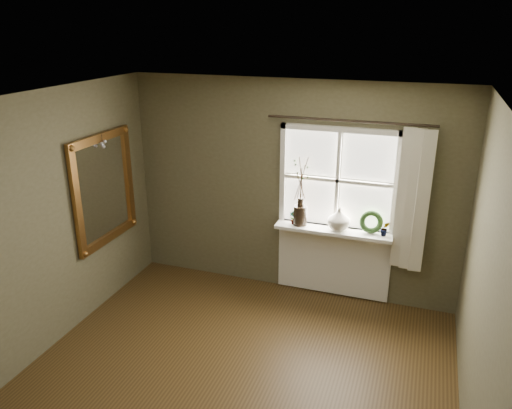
{
  "coord_description": "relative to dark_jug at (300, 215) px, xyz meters",
  "views": [
    {
      "loc": [
        1.46,
        -3.21,
        3.2
      ],
      "look_at": [
        -0.2,
        1.55,
        1.33
      ],
      "focal_mm": 35.0,
      "sensor_mm": 36.0,
      "label": 1
    }
  ],
  "objects": [
    {
      "name": "wall_back",
      "position": [
        -0.15,
        0.18,
        0.26
      ],
      "size": [
        4.0,
        0.1,
        2.6
      ],
      "primitive_type": "cube",
      "color": "brown",
      "rests_on": "ground"
    },
    {
      "name": "window_frame",
      "position": [
        0.4,
        0.11,
        0.44
      ],
      "size": [
        1.36,
        0.06,
        1.24
      ],
      "color": "white",
      "rests_on": "wall_back"
    },
    {
      "name": "gilt_mirror",
      "position": [
        -2.11,
        -0.8,
        0.35
      ],
      "size": [
        0.1,
        1.08,
        1.28
      ],
      "color": "white",
      "rests_on": "wall_left"
    },
    {
      "name": "wall_right",
      "position": [
        1.9,
        -2.12,
        0.26
      ],
      "size": [
        0.1,
        4.5,
        2.6
      ],
      "primitive_type": "cube",
      "color": "brown",
      "rests_on": "ground"
    },
    {
      "name": "potted_plant_left",
      "position": [
        -0.09,
        0.0,
        -0.04
      ],
      "size": [
        0.09,
        0.06,
        0.16
      ],
      "primitive_type": "imported",
      "rotation": [
        0.0,
        0.0,
        0.09
      ],
      "color": "#28461F",
      "rests_on": "window_sill"
    },
    {
      "name": "wall_left",
      "position": [
        -2.2,
        -2.12,
        0.26
      ],
      "size": [
        0.1,
        4.5,
        2.6
      ],
      "primitive_type": "cube",
      "color": "brown",
      "rests_on": "ground"
    },
    {
      "name": "window_apron",
      "position": [
        0.4,
        0.11,
        -0.58
      ],
      "size": [
        1.36,
        0.04,
        0.88
      ],
      "primitive_type": "cube",
      "color": "white",
      "rests_on": "ground"
    },
    {
      "name": "dark_jug",
      "position": [
        0.0,
        0.0,
        0.0
      ],
      "size": [
        0.21,
        0.21,
        0.23
      ],
      "primitive_type": "cylinder",
      "rotation": [
        0.0,
        0.0,
        -0.4
      ],
      "color": "black",
      "rests_on": "window_sill"
    },
    {
      "name": "curtain_rod",
      "position": [
        0.5,
        0.05,
        1.14
      ],
      "size": [
        1.84,
        0.03,
        0.03
      ],
      "primitive_type": "cylinder",
      "rotation": [
        0.0,
        1.57,
        0.0
      ],
      "color": "black",
      "rests_on": "wall_back"
    },
    {
      "name": "ceiling",
      "position": [
        -0.15,
        -2.12,
        1.56
      ],
      "size": [
        4.5,
        4.5,
        0.0
      ],
      "primitive_type": "plane",
      "color": "silver",
      "rests_on": "ground"
    },
    {
      "name": "potted_plant_right",
      "position": [
        0.98,
        0.0,
        -0.03
      ],
      "size": [
        0.11,
        0.09,
        0.17
      ],
      "primitive_type": "imported",
      "rotation": [
        0.0,
        0.0,
        0.15
      ],
      "color": "#28461F",
      "rests_on": "window_sill"
    },
    {
      "name": "cream_vase",
      "position": [
        0.46,
        0.0,
        0.02
      ],
      "size": [
        0.32,
        0.32,
        0.27
      ],
      "primitive_type": "imported",
      "rotation": [
        0.0,
        0.0,
        -0.25
      ],
      "color": "beige",
      "rests_on": "window_sill"
    },
    {
      "name": "window_sill",
      "position": [
        0.4,
        0.0,
        -0.14
      ],
      "size": [
        1.36,
        0.26,
        0.04
      ],
      "primitive_type": "cube",
      "color": "white",
      "rests_on": "wall_back"
    },
    {
      "name": "floor",
      "position": [
        -0.15,
        -2.12,
        -1.04
      ],
      "size": [
        4.5,
        4.5,
        0.0
      ],
      "primitive_type": "plane",
      "color": "#412D14",
      "rests_on": "ground"
    },
    {
      "name": "wreath",
      "position": [
        0.82,
        0.04,
        -0.02
      ],
      "size": [
        0.28,
        0.17,
        0.27
      ],
      "primitive_type": "torus",
      "rotation": [
        1.36,
        0.0,
        0.19
      ],
      "color": "#28461F",
      "rests_on": "window_sill"
    },
    {
      "name": "curtain",
      "position": [
        1.24,
        0.01,
        0.33
      ],
      "size": [
        0.36,
        0.12,
        1.59
      ],
      "primitive_type": "cube",
      "color": "beige",
      "rests_on": "wall_back"
    }
  ]
}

